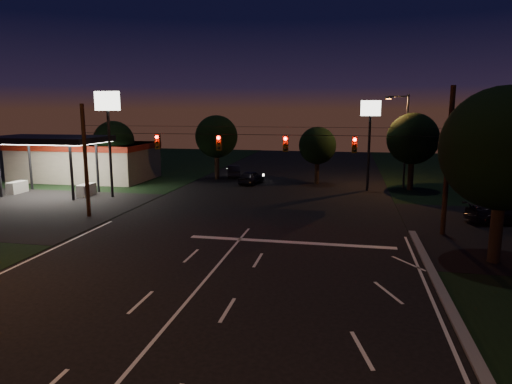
% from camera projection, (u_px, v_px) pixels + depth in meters
% --- Properties ---
extents(ground, '(140.00, 140.00, 0.00)m').
position_uv_depth(ground, '(163.00, 330.00, 15.99)').
color(ground, black).
rests_on(ground, ground).
extents(cross_street_left, '(20.00, 16.00, 0.02)m').
position_uv_depth(cross_street_left, '(3.00, 209.00, 35.35)').
color(cross_street_left, black).
rests_on(cross_street_left, ground).
extents(stop_bar, '(12.00, 0.50, 0.01)m').
position_uv_depth(stop_bar, '(290.00, 242.00, 26.49)').
color(stop_bar, silver).
rests_on(stop_bar, ground).
extents(utility_pole_right, '(0.30, 0.30, 9.00)m').
position_uv_depth(utility_pole_right, '(442.00, 235.00, 28.09)').
color(utility_pole_right, black).
rests_on(utility_pole_right, ground).
extents(utility_pole_left, '(0.28, 0.28, 8.00)m').
position_uv_depth(utility_pole_left, '(89.00, 217.00, 32.81)').
color(utility_pole_left, black).
rests_on(utility_pole_left, ground).
extents(signal_span, '(24.00, 0.40, 1.56)m').
position_uv_depth(signal_span, '(252.00, 142.00, 29.43)').
color(signal_span, black).
rests_on(signal_span, ground).
extents(gas_station, '(14.20, 16.10, 5.25)m').
position_uv_depth(gas_station, '(84.00, 158.00, 49.16)').
color(gas_station, gray).
rests_on(gas_station, ground).
extents(pole_sign_left_near, '(2.20, 0.30, 9.10)m').
position_uv_depth(pole_sign_left_near, '(108.00, 117.00, 38.70)').
color(pole_sign_left_near, black).
rests_on(pole_sign_left_near, ground).
extents(pole_sign_right, '(1.80, 0.30, 8.40)m').
position_uv_depth(pole_sign_right, '(370.00, 124.00, 42.22)').
color(pole_sign_right, black).
rests_on(pole_sign_right, ground).
extents(street_light_right_far, '(2.20, 0.35, 9.00)m').
position_uv_depth(street_light_right_far, '(403.00, 134.00, 43.69)').
color(street_light_right_far, black).
rests_on(street_light_right_far, ground).
extents(tree_right_near, '(6.00, 6.00, 8.76)m').
position_uv_depth(tree_right_near, '(503.00, 150.00, 22.11)').
color(tree_right_near, black).
rests_on(tree_right_near, ground).
extents(tree_far_a, '(4.20, 4.20, 6.42)m').
position_uv_depth(tree_far_a, '(115.00, 142.00, 47.80)').
color(tree_far_a, black).
rests_on(tree_far_a, ground).
extents(tree_far_b, '(4.60, 4.60, 6.98)m').
position_uv_depth(tree_far_b, '(217.00, 137.00, 49.63)').
color(tree_far_b, black).
rests_on(tree_far_b, ground).
extents(tree_far_c, '(3.80, 3.80, 5.86)m').
position_uv_depth(tree_far_c, '(318.00, 146.00, 46.61)').
color(tree_far_c, black).
rests_on(tree_far_c, ground).
extents(tree_far_d, '(4.80, 4.80, 7.30)m').
position_uv_depth(tree_far_d, '(413.00, 139.00, 42.77)').
color(tree_far_d, black).
rests_on(tree_far_d, ground).
extents(tree_far_e, '(4.00, 4.00, 6.18)m').
position_uv_depth(tree_far_e, '(512.00, 150.00, 39.38)').
color(tree_far_e, black).
rests_on(tree_far_e, ground).
extents(car_oncoming_a, '(2.29, 4.24, 1.37)m').
position_uv_depth(car_oncoming_a, '(251.00, 177.00, 47.00)').
color(car_oncoming_a, black).
rests_on(car_oncoming_a, ground).
extents(car_oncoming_b, '(2.45, 4.22, 1.31)m').
position_uv_depth(car_oncoming_b, '(234.00, 171.00, 51.87)').
color(car_oncoming_b, black).
rests_on(car_oncoming_b, ground).
extents(car_cross, '(5.43, 3.35, 1.47)m').
position_uv_depth(car_cross, '(504.00, 213.00, 30.67)').
color(car_cross, black).
rests_on(car_cross, ground).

